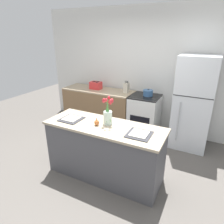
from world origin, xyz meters
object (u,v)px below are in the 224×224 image
(stove_range, at_px, (144,116))
(pear_figurine, at_px, (97,122))
(knife_block, at_px, (126,88))
(toaster, at_px, (96,85))
(plate_setting_right, at_px, (139,134))
(refrigerator, at_px, (193,104))
(cooking_pot, at_px, (148,93))
(plate_setting_left, at_px, (71,119))
(flower_vase, at_px, (108,114))

(stove_range, bearing_deg, pear_figurine, -96.73)
(pear_figurine, distance_m, knife_block, 1.71)
(pear_figurine, xyz_separation_m, toaster, (-1.04, 1.67, 0.07))
(pear_figurine, bearing_deg, plate_setting_right, 0.32)
(refrigerator, distance_m, cooking_pot, 0.91)
(pear_figurine, relative_size, plate_setting_left, 0.37)
(cooking_pot, bearing_deg, knife_block, -179.92)
(pear_figurine, bearing_deg, plate_setting_left, 179.55)
(plate_setting_right, bearing_deg, knife_block, 118.50)
(toaster, height_order, cooking_pot, toaster)
(pear_figurine, height_order, cooking_pot, cooking_pot)
(refrigerator, height_order, knife_block, refrigerator)
(cooking_pot, bearing_deg, plate_setting_left, -112.53)
(refrigerator, relative_size, knife_block, 6.63)
(refrigerator, xyz_separation_m, knife_block, (-1.41, 0.04, 0.13))
(plate_setting_left, relative_size, knife_block, 1.19)
(refrigerator, bearing_deg, stove_range, -179.96)
(stove_range, relative_size, refrigerator, 0.51)
(refrigerator, xyz_separation_m, toaster, (-2.18, 0.02, 0.11))
(stove_range, distance_m, flower_vase, 1.64)
(pear_figurine, relative_size, cooking_pot, 0.57)
(plate_setting_left, relative_size, plate_setting_right, 1.00)
(plate_setting_left, distance_m, plate_setting_right, 1.12)
(plate_setting_right, bearing_deg, flower_vase, 167.91)
(refrigerator, xyz_separation_m, pear_figurine, (-1.14, -1.65, 0.04))
(flower_vase, bearing_deg, refrigerator, 56.31)
(stove_range, xyz_separation_m, toaster, (-1.23, 0.02, 0.54))
(flower_vase, distance_m, plate_setting_right, 0.56)
(pear_figurine, xyz_separation_m, cooking_pot, (0.24, 1.69, 0.04))
(stove_range, relative_size, cooking_pot, 4.38)
(plate_setting_left, xyz_separation_m, toaster, (-0.57, 1.67, 0.11))
(refrigerator, distance_m, toaster, 2.18)
(refrigerator, distance_m, knife_block, 1.41)
(stove_range, bearing_deg, plate_setting_left, -111.79)
(pear_figurine, bearing_deg, refrigerator, 55.31)
(stove_range, relative_size, plate_setting_left, 2.84)
(stove_range, xyz_separation_m, refrigerator, (0.95, 0.00, 0.44))
(stove_range, xyz_separation_m, pear_figurine, (-0.20, -1.65, 0.47))
(plate_setting_left, height_order, plate_setting_right, same)
(pear_figurine, bearing_deg, knife_block, 98.79)
(plate_setting_right, height_order, knife_block, knife_block)
(stove_range, bearing_deg, plate_setting_right, -74.44)
(plate_setting_right, distance_m, cooking_pot, 1.74)
(pear_figurine, xyz_separation_m, plate_setting_right, (0.65, 0.00, -0.04))
(toaster, bearing_deg, flower_vase, -53.34)
(cooking_pot, bearing_deg, pear_figurine, -97.93)
(toaster, distance_m, cooking_pot, 1.27)
(flower_vase, xyz_separation_m, plate_setting_right, (0.53, -0.11, -0.14))
(flower_vase, distance_m, toaster, 1.94)
(plate_setting_left, bearing_deg, toaster, 108.90)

